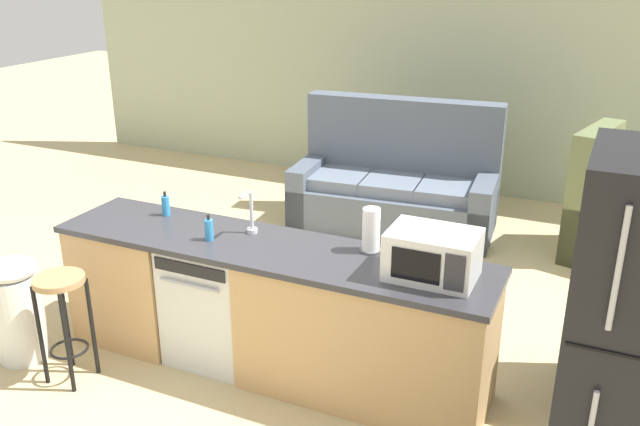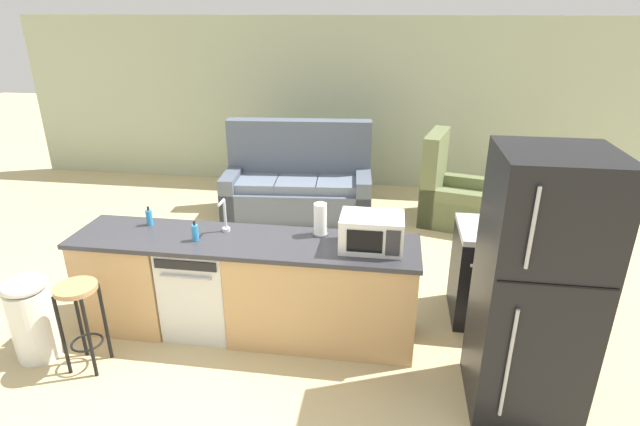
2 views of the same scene
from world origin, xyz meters
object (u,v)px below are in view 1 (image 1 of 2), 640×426
at_px(stove_range, 635,342).
at_px(paper_towel_roll, 371,231).
at_px(bar_stool, 63,306).
at_px(armchair, 610,222).
at_px(microwave, 433,255).
at_px(trash_bin, 17,308).
at_px(dishwasher, 218,300).
at_px(couch, 396,187).
at_px(dish_soap_bottle, 166,205).
at_px(soap_bottle, 209,230).

height_order(stove_range, paper_towel_roll, paper_towel_roll).
height_order(bar_stool, armchair, armchair).
distance_m(stove_range, bar_stool, 3.54).
distance_m(microwave, trash_bin, 2.84).
xyz_separation_m(dishwasher, couch, (0.32, 2.84, -0.03)).
xyz_separation_m(microwave, bar_stool, (-2.20, -0.66, -0.50)).
bearing_deg(stove_range, dishwasher, -168.09).
xyz_separation_m(bar_stool, armchair, (3.09, 3.50, -0.19)).
distance_m(dishwasher, dish_soap_bottle, 0.77).
xyz_separation_m(stove_range, soap_bottle, (-2.58, -0.63, 0.52)).
relative_size(stove_range, microwave, 1.80).
bearing_deg(dishwasher, stove_range, 11.91).
distance_m(dish_soap_bottle, trash_bin, 1.21).
bearing_deg(soap_bottle, dishwasher, 103.79).
height_order(microwave, bar_stool, microwave).
height_order(dishwasher, armchair, armchair).
height_order(stove_range, soap_bottle, soap_bottle).
bearing_deg(stove_range, soap_bottle, -166.38).
bearing_deg(couch, trash_bin, -114.20).
height_order(stove_range, couch, couch).
bearing_deg(armchair, dishwasher, -129.72).
relative_size(trash_bin, armchair, 0.62).
bearing_deg(armchair, dish_soap_bottle, -137.03).
bearing_deg(dish_soap_bottle, armchair, 42.97).
xyz_separation_m(paper_towel_roll, trash_bin, (-2.25, -0.79, -0.66)).
xyz_separation_m(paper_towel_roll, bar_stool, (-1.76, -0.85, -0.50)).
relative_size(stove_range, paper_towel_roll, 3.19).
height_order(dishwasher, couch, couch).
distance_m(stove_range, couch, 3.23).
height_order(stove_range, dish_soap_bottle, dish_soap_bottle).
height_order(stove_range, microwave, microwave).
xyz_separation_m(paper_towel_roll, armchair, (1.33, 2.65, -0.69)).
bearing_deg(bar_stool, microwave, 16.59).
distance_m(paper_towel_roll, trash_bin, 2.47).
relative_size(stove_range, bar_stool, 1.22).
relative_size(paper_towel_roll, bar_stool, 0.38).
xyz_separation_m(dishwasher, microwave, (1.47, -0.00, 0.62)).
bearing_deg(microwave, armchair, 72.58).
height_order(dishwasher, microwave, microwave).
xyz_separation_m(paper_towel_roll, soap_bottle, (-1.01, -0.27, -0.07)).
xyz_separation_m(dishwasher, bar_stool, (-0.73, -0.66, 0.11)).
height_order(soap_bottle, bar_stool, soap_bottle).
bearing_deg(paper_towel_roll, bar_stool, -154.21).
relative_size(dish_soap_bottle, trash_bin, 0.24).
bearing_deg(dish_soap_bottle, couch, 72.77).
distance_m(trash_bin, couch, 3.78).
height_order(bar_stool, trash_bin, same).
xyz_separation_m(microwave, trash_bin, (-2.69, -0.60, -0.66)).
bearing_deg(paper_towel_roll, soap_bottle, -165.03).
xyz_separation_m(microwave, couch, (-1.14, 2.85, -0.65)).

